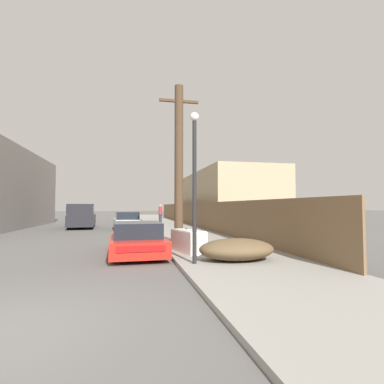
# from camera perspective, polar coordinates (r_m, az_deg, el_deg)

# --- Properties ---
(sidewalk_curb) EXTENTS (4.20, 63.00, 0.12)m
(sidewalk_curb) POSITION_cam_1_polar(r_m,az_deg,el_deg) (28.36, -5.01, -6.15)
(sidewalk_curb) COLOR gray
(sidewalk_curb) RESTS_ON ground
(discarded_fridge) EXTENTS (1.03, 1.86, 0.80)m
(discarded_fridge) POSITION_cam_1_polar(r_m,az_deg,el_deg) (10.87, -0.75, -9.30)
(discarded_fridge) COLOR white
(discarded_fridge) RESTS_ON sidewalk_curb
(parked_sports_car_red) EXTENTS (1.99, 4.65, 1.18)m
(parked_sports_car_red) POSITION_cam_1_polar(r_m,az_deg,el_deg) (11.25, -10.51, -8.87)
(parked_sports_car_red) COLOR red
(parked_sports_car_red) RESTS_ON ground
(car_parked_mid) EXTENTS (2.12, 4.60, 1.34)m
(car_parked_mid) POSITION_cam_1_polar(r_m,az_deg,el_deg) (22.74, -12.28, -5.50)
(car_parked_mid) COLOR silver
(car_parked_mid) RESTS_ON ground
(pickup_truck) EXTENTS (2.33, 5.93, 1.93)m
(pickup_truck) POSITION_cam_1_polar(r_m,az_deg,el_deg) (25.61, -20.25, -4.35)
(pickup_truck) COLOR #232328
(pickup_truck) RESTS_ON ground
(utility_pole) EXTENTS (1.80, 0.39, 7.14)m
(utility_pole) POSITION_cam_1_polar(r_m,az_deg,el_deg) (13.60, -2.52, 5.75)
(utility_pole) COLOR #4C3826
(utility_pole) RESTS_ON sidewalk_curb
(street_lamp) EXTENTS (0.26, 0.26, 4.37)m
(street_lamp) POSITION_cam_1_polar(r_m,az_deg,el_deg) (8.65, 0.47, 3.39)
(street_lamp) COLOR #232326
(street_lamp) RESTS_ON sidewalk_curb
(brush_pile) EXTENTS (2.31, 1.64, 0.66)m
(brush_pile) POSITION_cam_1_polar(r_m,az_deg,el_deg) (9.32, 8.48, -10.74)
(brush_pile) COLOR brown
(brush_pile) RESTS_ON sidewalk_curb
(wooden_fence) EXTENTS (0.08, 39.80, 1.90)m
(wooden_fence) POSITION_cam_1_polar(r_m,az_deg,el_deg) (26.56, -0.24, -4.21)
(wooden_fence) COLOR brown
(wooden_fence) RESTS_ON sidewalk_curb
(building_right_house) EXTENTS (6.00, 16.96, 4.92)m
(building_right_house) POSITION_cam_1_polar(r_m,az_deg,el_deg) (29.90, 5.68, -1.36)
(building_right_house) COLOR tan
(building_right_house) RESTS_ON ground
(pedestrian) EXTENTS (0.34, 0.34, 1.82)m
(pedestrian) POSITION_cam_1_polar(r_m,az_deg,el_deg) (29.00, -6.06, -4.09)
(pedestrian) COLOR #282D42
(pedestrian) RESTS_ON sidewalk_curb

